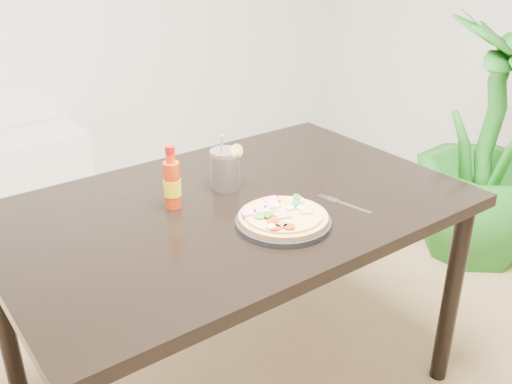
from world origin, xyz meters
TOP-DOWN VIEW (x-y plane):
  - dining_table at (-0.24, 0.32)m, footprint 1.40×0.90m
  - plate at (-0.21, 0.12)m, footprint 0.27×0.27m
  - pizza at (-0.21, 0.12)m, footprint 0.25×0.25m
  - hot_sauce_bottle at (-0.40, 0.40)m, footprint 0.06×0.06m
  - cola_cup at (-0.20, 0.43)m, footprint 0.10×0.10m
  - fork at (0.02, 0.11)m, footprint 0.06×0.19m
  - houseplant at (1.28, 0.40)m, footprint 0.91×0.91m
  - plant_pot at (1.28, 0.40)m, footprint 0.28×0.28m

SIDE VIEW (x-z plane):
  - plant_pot at x=1.28m, z-range 0.00..0.22m
  - houseplant at x=1.28m, z-range 0.00..1.17m
  - dining_table at x=-0.24m, z-range 0.29..1.04m
  - fork at x=0.02m, z-range 0.75..0.76m
  - plate at x=-0.21m, z-range 0.75..0.77m
  - pizza at x=-0.21m, z-range 0.76..0.79m
  - cola_cup at x=-0.20m, z-range 0.72..0.90m
  - hot_sauce_bottle at x=-0.40m, z-range 0.73..0.92m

